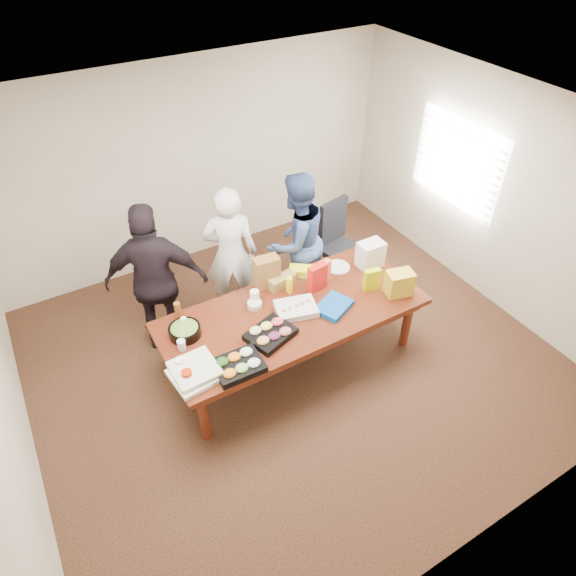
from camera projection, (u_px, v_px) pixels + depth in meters
floor at (292, 359)px, 5.80m from camera, size 5.50×5.00×0.02m
ceiling at (294, 131)px, 4.04m from camera, size 5.50×5.00×0.02m
wall_back at (195, 164)px, 6.57m from camera, size 5.50×0.04×2.70m
wall_front at (490, 469)px, 3.27m from camera, size 5.50×0.04×2.70m
wall_right at (492, 194)px, 5.98m from camera, size 0.04×5.00×2.70m
window_panel at (457, 163)px, 6.26m from camera, size 0.03×1.40×1.10m
window_blinds at (454, 164)px, 6.25m from camera, size 0.04×1.36×1.00m
conference_table at (292, 336)px, 5.55m from camera, size 2.80×1.20×0.75m
office_chair at (341, 247)px, 6.55m from camera, size 0.64×0.64×1.07m
person_center at (231, 254)px, 5.88m from camera, size 0.75×0.64×1.73m
person_right at (296, 241)px, 6.07m from camera, size 0.97×0.82×1.74m
person_left at (156, 281)px, 5.41m from camera, size 1.18×0.87×1.86m
veggie_tray at (238, 366)px, 4.68m from camera, size 0.46×0.37×0.07m
fruit_tray at (270, 334)px, 5.00m from camera, size 0.54×0.48×0.07m
sheet_cake at (296, 309)px, 5.28m from camera, size 0.49×0.41×0.07m
salad_bowl at (185, 331)px, 5.00m from camera, size 0.32×0.32×0.10m
chip_bag_blue at (334, 306)px, 5.32m from camera, size 0.46×0.41×0.06m
chip_bag_red at (317, 277)px, 5.48m from camera, size 0.22×0.11×0.31m
chip_bag_yellow at (372, 280)px, 5.49m from camera, size 0.19×0.11×0.26m
chip_bag_orange at (323, 272)px, 5.59m from camera, size 0.19×0.12×0.27m
mayo_jar at (255, 297)px, 5.36m from camera, size 0.11×0.11×0.15m
mustard_bottle at (289, 285)px, 5.48m from camera, size 0.08×0.08×0.19m
dressing_bottle at (178, 311)px, 5.16m from camera, size 0.08×0.08×0.21m
ranch_bottle at (184, 324)px, 5.02m from camera, size 0.06×0.06×0.18m
banana_bunch at (301, 271)px, 5.75m from camera, size 0.31×0.29×0.09m
bread_loaf at (282, 281)px, 5.58m from camera, size 0.33×0.18×0.13m
kraft_bag at (267, 272)px, 5.52m from camera, size 0.29×0.18×0.36m
red_cup at (187, 376)px, 4.55m from camera, size 0.11×0.11×0.13m
clear_cup_a at (180, 364)px, 4.67m from camera, size 0.11×0.11×0.12m
clear_cup_b at (182, 345)px, 4.86m from camera, size 0.10×0.10×0.11m
pizza_box_lower at (194, 375)px, 4.61m from camera, size 0.45×0.45×0.05m
pizza_box_upper at (195, 369)px, 4.61m from camera, size 0.42×0.42×0.05m
plate_a at (338, 267)px, 5.86m from camera, size 0.35×0.35×0.02m
plate_b at (302, 271)px, 5.80m from camera, size 0.30×0.30×0.02m
dip_bowl_a at (310, 273)px, 5.74m from camera, size 0.16×0.16×0.06m
dip_bowl_b at (255, 305)px, 5.34m from camera, size 0.19×0.19×0.06m
grocery_bag_white at (370, 254)px, 5.81m from camera, size 0.29×0.21×0.31m
grocery_bag_yellow at (399, 283)px, 5.44m from camera, size 0.32×0.25×0.28m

